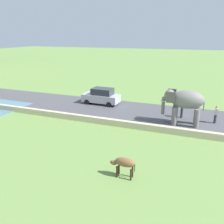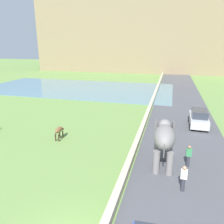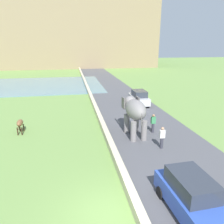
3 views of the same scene
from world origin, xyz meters
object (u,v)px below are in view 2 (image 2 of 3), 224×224
(elephant, at_px, (164,138))
(person_beside_elephant, at_px, (189,156))
(cow_brown, at_px, (59,130))
(car_silver, at_px, (199,118))
(person_trailing, at_px, (184,178))

(elephant, xyz_separation_m, person_beside_elephant, (1.67, 0.20, -1.16))
(cow_brown, bearing_deg, car_silver, 28.37)
(person_beside_elephant, xyz_separation_m, person_trailing, (-0.43, -2.80, 0.00))
(person_beside_elephant, relative_size, car_silver, 0.40)
(elephant, bearing_deg, car_silver, 70.25)
(person_beside_elephant, distance_m, car_silver, 8.73)
(elephant, distance_m, person_beside_elephant, 2.04)
(person_trailing, height_order, cow_brown, person_trailing)
(elephant, bearing_deg, person_trailing, -64.56)
(person_beside_elephant, relative_size, cow_brown, 1.17)
(person_trailing, relative_size, cow_brown, 1.17)
(car_silver, bearing_deg, person_trailing, -99.57)
(elephant, bearing_deg, person_beside_elephant, 6.75)
(car_silver, distance_m, cow_brown, 13.82)
(car_silver, xyz_separation_m, cow_brown, (-12.16, -6.57, -0.06))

